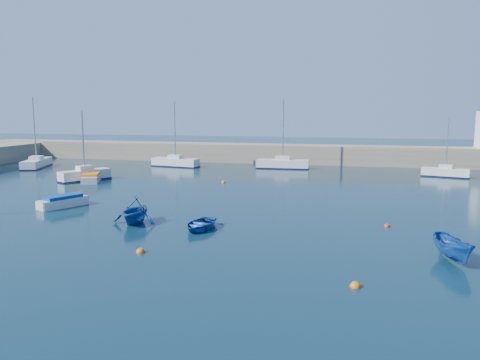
% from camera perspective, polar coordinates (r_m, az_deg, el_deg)
% --- Properties ---
extents(ground, '(220.00, 220.00, 0.00)m').
position_cam_1_polar(ground, '(23.90, -9.54, -10.04)').
color(ground, '#0C2837').
rests_on(ground, ground).
extents(back_wall, '(96.00, 4.50, 2.60)m').
position_cam_1_polar(back_wall, '(67.70, 5.82, 3.20)').
color(back_wall, gray).
rests_on(back_wall, ground).
extents(sailboat_3, '(4.08, 5.55, 7.47)m').
position_cam_1_polar(sailboat_3, '(53.28, -18.39, 0.64)').
color(sailboat_3, silver).
rests_on(sailboat_3, ground).
extents(sailboat_4, '(4.18, 7.32, 9.21)m').
position_cam_1_polar(sailboat_4, '(67.55, -23.55, 1.92)').
color(sailboat_4, silver).
rests_on(sailboat_4, ground).
extents(sailboat_5, '(6.71, 2.87, 8.60)m').
position_cam_1_polar(sailboat_5, '(63.51, -7.87, 2.20)').
color(sailboat_5, silver).
rests_on(sailboat_5, ground).
extents(sailboat_6, '(6.80, 2.12, 8.91)m').
position_cam_1_polar(sailboat_6, '(61.13, 5.22, 2.02)').
color(sailboat_6, silver).
rests_on(sailboat_6, ground).
extents(sailboat_7, '(5.23, 2.62, 6.79)m').
position_cam_1_polar(sailboat_7, '(58.07, 23.74, 0.89)').
color(sailboat_7, silver).
rests_on(sailboat_7, ground).
extents(motorboat_1, '(2.81, 4.00, 0.93)m').
position_cam_1_polar(motorboat_1, '(39.38, -20.78, -2.45)').
color(motorboat_1, silver).
rests_on(motorboat_1, ground).
extents(motorboat_2, '(3.33, 4.91, 0.96)m').
position_cam_1_polar(motorboat_2, '(52.35, -17.62, 0.33)').
color(motorboat_2, silver).
rests_on(motorboat_2, ground).
extents(dinghy_center, '(2.70, 3.51, 0.67)m').
position_cam_1_polar(dinghy_center, '(30.10, -4.87, -5.39)').
color(dinghy_center, '#154392').
rests_on(dinghy_center, ground).
extents(dinghy_left, '(3.06, 3.51, 1.80)m').
position_cam_1_polar(dinghy_left, '(32.18, -12.68, -3.63)').
color(dinghy_left, '#154392').
rests_on(dinghy_left, ground).
extents(dinghy_right, '(2.11, 3.47, 1.26)m').
position_cam_1_polar(dinghy_right, '(26.05, 24.56, -7.70)').
color(dinghy_right, '#154392').
rests_on(dinghy_right, ground).
extents(buoy_0, '(0.49, 0.49, 0.49)m').
position_cam_1_polar(buoy_0, '(25.93, -12.02, -8.63)').
color(buoy_0, '#EF5C0C').
rests_on(buoy_0, ground).
extents(buoy_1, '(0.40, 0.40, 0.40)m').
position_cam_1_polar(buoy_1, '(32.22, 17.49, -5.45)').
color(buoy_1, '#B3330D').
rests_on(buoy_1, ground).
extents(buoy_3, '(0.44, 0.44, 0.44)m').
position_cam_1_polar(buoy_3, '(49.01, -2.00, -0.34)').
color(buoy_3, '#EF5C0C').
rests_on(buoy_3, ground).
extents(buoy_5, '(0.49, 0.49, 0.49)m').
position_cam_1_polar(buoy_5, '(21.31, 13.90, -12.53)').
color(buoy_5, '#EF5C0C').
rests_on(buoy_5, ground).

